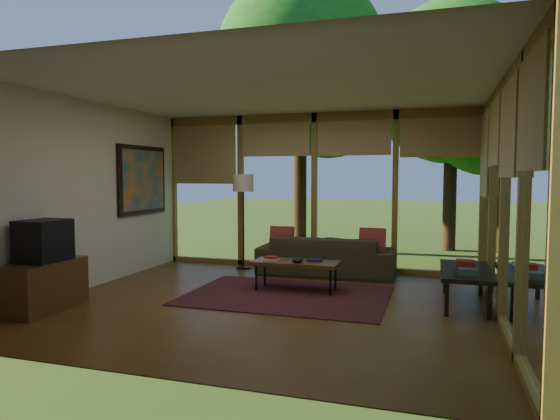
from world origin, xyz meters
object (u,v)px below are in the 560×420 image
(sofa, at_px, (326,255))
(floor_lamp, at_px, (243,188))
(coffee_table, at_px, (296,264))
(side_console, at_px, (466,273))
(television, at_px, (44,241))
(media_cabinet, at_px, (44,286))

(sofa, height_order, floor_lamp, floor_lamp)
(coffee_table, bearing_deg, side_console, -2.28)
(coffee_table, height_order, side_console, side_console)
(television, xyz_separation_m, floor_lamp, (1.27, 3.25, 0.56))
(sofa, distance_m, media_cabinet, 4.21)
(media_cabinet, relative_size, coffee_table, 0.83)
(floor_lamp, bearing_deg, television, -111.40)
(sofa, distance_m, television, 4.23)
(media_cabinet, distance_m, side_console, 5.19)
(television, bearing_deg, sofa, 48.50)
(television, height_order, coffee_table, television)
(television, distance_m, side_console, 5.19)
(side_console, bearing_deg, floor_lamp, 157.83)
(sofa, xyz_separation_m, side_console, (2.07, -1.34, 0.09))
(sofa, height_order, media_cabinet, sofa)
(television, height_order, floor_lamp, floor_lamp)
(floor_lamp, height_order, coffee_table, floor_lamp)
(television, bearing_deg, coffee_table, 35.81)
(media_cabinet, relative_size, side_console, 0.71)
(floor_lamp, xyz_separation_m, side_console, (3.58, -1.46, -1.00))
(television, relative_size, side_console, 0.39)
(media_cabinet, height_order, side_console, media_cabinet)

